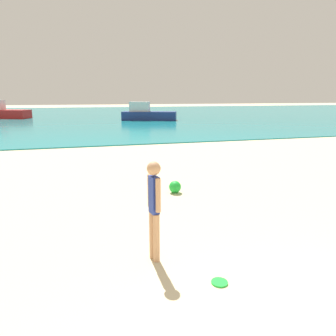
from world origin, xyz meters
TOP-DOWN VIEW (x-y plane):
  - water at (0.00, 45.66)m, footprint 160.00×60.00m
  - person_standing at (-1.23, 3.42)m, footprint 0.22×0.37m
  - frisbee at (-0.49, 2.50)m, footprint 0.24×0.24m
  - boat_near at (4.96, 32.51)m, footprint 6.04×3.78m
  - boat_far at (-10.94, 40.17)m, footprint 6.45×4.33m
  - beach_ball at (0.17, 6.81)m, footprint 0.34×0.34m

SIDE VIEW (x-z plane):
  - frisbee at x=-0.49m, z-range 0.00..0.03m
  - water at x=0.00m, z-range 0.00..0.06m
  - beach_ball at x=0.17m, z-range 0.00..0.34m
  - boat_near at x=4.96m, z-range -0.24..1.72m
  - boat_far at x=-10.94m, z-range -0.26..1.84m
  - person_standing at x=-1.23m, z-range 0.11..1.76m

